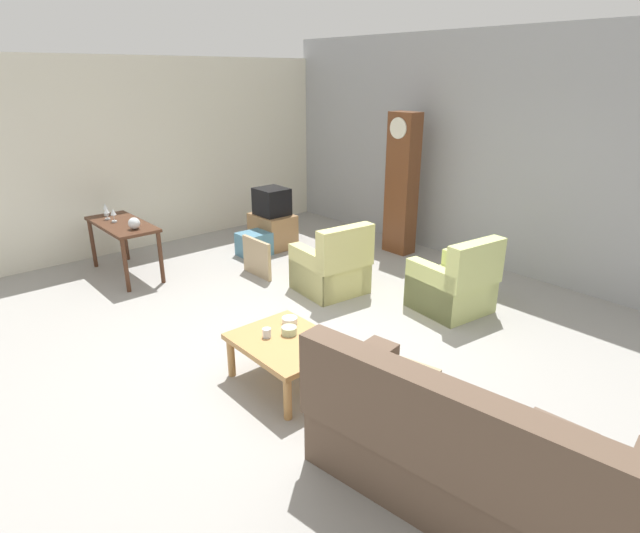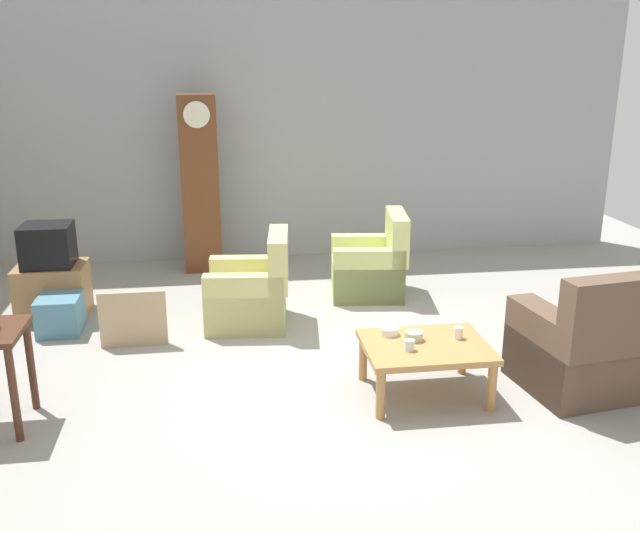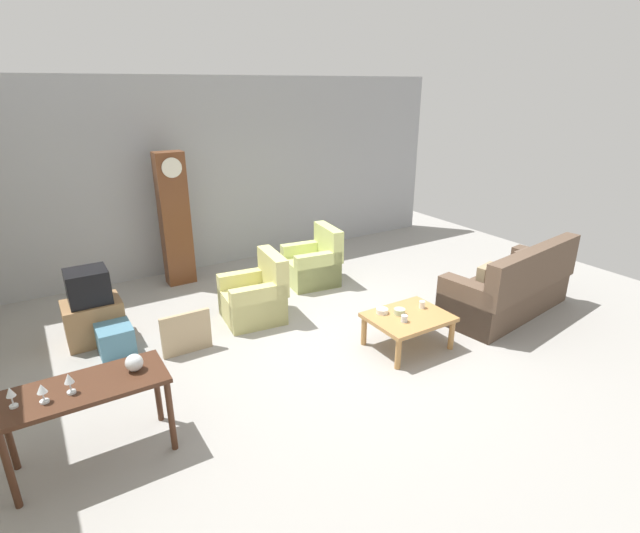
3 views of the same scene
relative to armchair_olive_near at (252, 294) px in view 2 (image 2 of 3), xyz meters
name	(u,v)px [view 2 (image 2 of 3)]	position (x,y,z in m)	size (l,w,h in m)	color
ground_plane	(352,368)	(0.79, -1.16, -0.31)	(10.40, 10.40, 0.00)	#999691
garage_door_wall	(302,132)	(0.79, 2.44, 1.29)	(8.40, 0.16, 3.20)	#9EA0A5
armchair_olive_near	(252,294)	(0.00, 0.00, 0.00)	(0.87, 0.84, 0.92)	#CCC67A
armchair_olive_far	(371,268)	(1.35, 0.70, 0.00)	(0.88, 0.85, 0.92)	#CAD57F
coffee_table_wood	(425,351)	(1.26, -1.70, 0.06)	(0.96, 0.76, 0.43)	#B27F47
grandfather_clock	(200,185)	(-0.50, 1.86, 0.76)	(0.44, 0.30, 2.11)	brown
tv_stand_cabinet	(53,290)	(-1.99, 0.52, -0.04)	(0.68, 0.52, 0.53)	#997047
tv_crt	(48,245)	(-1.99, 0.52, 0.44)	(0.48, 0.44, 0.42)	black
framed_picture_leaning	(133,319)	(-1.09, -0.40, -0.04)	(0.60, 0.05, 0.52)	tan
storage_box_blue	(60,314)	(-1.83, 0.05, -0.13)	(0.39, 0.46, 0.36)	teal
cup_white_porcelain	(458,333)	(1.54, -1.63, 0.17)	(0.07, 0.07, 0.09)	white
cup_blue_rimmed	(409,345)	(1.11, -1.79, 0.16)	(0.08, 0.08, 0.08)	silver
bowl_white_stacked	(389,331)	(1.03, -1.48, 0.15)	(0.15, 0.15, 0.06)	white
bowl_shallow_green	(414,336)	(1.19, -1.61, 0.16)	(0.14, 0.14, 0.07)	#B2C69E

